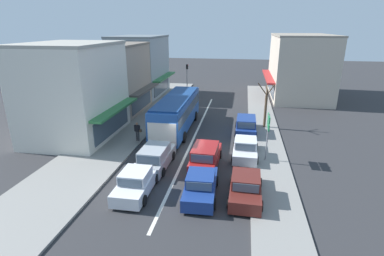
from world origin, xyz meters
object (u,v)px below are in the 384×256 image
at_px(city_bus, 177,111).
at_px(wagon_behind_bus_near, 156,157).
at_px(parked_sedan_kerb_front, 246,187).
at_px(directional_road_sign, 268,126).
at_px(street_tree_right, 266,108).
at_px(traffic_light_downstreet, 187,74).
at_px(parked_wagon_kerb_third, 246,125).
at_px(parked_sedan_kerb_second, 245,149).
at_px(sedan_queue_gap_filler, 136,183).
at_px(wagon_adjacent_lane_trail, 206,156).
at_px(pedestrian_with_handbag_near, 137,130).
at_px(sedan_queue_far_back, 201,186).

xyz_separation_m(city_bus, wagon_behind_bus_near, (0.21, -7.88, -1.14)).
bearing_deg(parked_sedan_kerb_front, directional_road_sign, 74.39).
distance_m(city_bus, street_tree_right, 8.43).
height_order(wagon_behind_bus_near, traffic_light_downstreet, traffic_light_downstreet).
bearing_deg(parked_sedan_kerb_front, parked_wagon_kerb_third, 89.99).
bearing_deg(parked_sedan_kerb_second, sedan_queue_gap_filler, -135.17).
distance_m(sedan_queue_gap_filler, wagon_behind_bus_near, 3.47).
height_order(wagon_adjacent_lane_trail, pedestrian_with_handbag_near, pedestrian_with_handbag_near).
height_order(parked_wagon_kerb_third, street_tree_right, street_tree_right).
distance_m(parked_sedan_kerb_second, parked_wagon_kerb_third, 5.33).
bearing_deg(sedan_queue_gap_filler, parked_sedan_kerb_front, 4.98).
bearing_deg(wagon_adjacent_lane_trail, sedan_queue_far_back, -86.70).
xyz_separation_m(wagon_adjacent_lane_trail, parked_sedan_kerb_front, (2.79, -3.68, -0.08)).
xyz_separation_m(wagon_behind_bus_near, parked_sedan_kerb_second, (6.16, 2.82, -0.08)).
relative_size(directional_road_sign, pedestrian_with_handbag_near, 2.21).
height_order(wagon_adjacent_lane_trail, parked_sedan_kerb_front, wagon_adjacent_lane_trail).
distance_m(parked_sedan_kerb_front, traffic_light_downstreet, 28.38).
relative_size(sedan_queue_far_back, pedestrian_with_handbag_near, 2.61).
relative_size(sedan_queue_far_back, parked_wagon_kerb_third, 0.95).
bearing_deg(directional_road_sign, parked_sedan_kerb_second, 159.67).
relative_size(parked_sedan_kerb_front, pedestrian_with_handbag_near, 2.60).
bearing_deg(pedestrian_with_handbag_near, directional_road_sign, -10.91).
xyz_separation_m(wagon_behind_bus_near, street_tree_right, (7.96, 9.95, 1.31)).
height_order(parked_wagon_kerb_third, traffic_light_downstreet, traffic_light_downstreet).
height_order(wagon_behind_bus_near, parked_sedan_kerb_front, wagon_behind_bus_near).
bearing_deg(parked_sedan_kerb_second, city_bus, 141.58).
bearing_deg(parked_sedan_kerb_second, wagon_adjacent_lane_trail, -143.35).
bearing_deg(street_tree_right, directional_road_sign, -92.38).
bearing_deg(directional_road_sign, wagon_adjacent_lane_trail, -160.52).
bearing_deg(directional_road_sign, parked_wagon_kerb_third, 103.80).
height_order(parked_sedan_kerb_second, pedestrian_with_handbag_near, pedestrian_with_handbag_near).
bearing_deg(wagon_adjacent_lane_trail, city_bus, 116.98).
relative_size(sedan_queue_far_back, directional_road_sign, 1.18).
height_order(city_bus, directional_road_sign, directional_road_sign).
bearing_deg(wagon_adjacent_lane_trail, pedestrian_with_handbag_near, 150.55).
relative_size(parked_sedan_kerb_front, directional_road_sign, 1.18).
bearing_deg(traffic_light_downstreet, sedan_queue_far_back, -77.77).
bearing_deg(city_bus, parked_sedan_kerb_second, -38.42).
relative_size(sedan_queue_far_back, street_tree_right, 0.97).
xyz_separation_m(sedan_queue_far_back, directional_road_sign, (4.01, 5.45, 2.04)).
distance_m(sedan_queue_gap_filler, parked_wagon_kerb_third, 13.25).
distance_m(parked_sedan_kerb_second, directional_road_sign, 2.58).
distance_m(city_bus, parked_sedan_kerb_front, 12.60).
xyz_separation_m(traffic_light_downstreet, street_tree_right, (10.24, -14.14, -0.80)).
bearing_deg(street_tree_right, traffic_light_downstreet, 125.90).
distance_m(wagon_behind_bus_near, parked_wagon_kerb_third, 10.25).
height_order(sedan_queue_gap_filler, parked_wagon_kerb_third, parked_wagon_kerb_third).
xyz_separation_m(wagon_adjacent_lane_trail, traffic_light_downstreet, (-5.68, 23.31, 2.11)).
bearing_deg(sedan_queue_far_back, pedestrian_with_handbag_near, 130.83).
bearing_deg(wagon_behind_bus_near, parked_sedan_kerb_second, 24.63).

